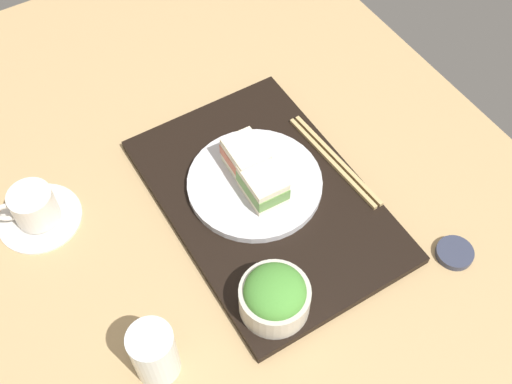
% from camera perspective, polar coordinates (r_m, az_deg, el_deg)
% --- Properties ---
extents(ground_plane, '(1.40, 1.00, 0.03)m').
position_cam_1_polar(ground_plane, '(1.04, -1.77, -2.67)').
color(ground_plane, tan).
extents(serving_tray, '(0.46, 0.31, 0.02)m').
position_cam_1_polar(serving_tray, '(1.03, 1.03, -0.82)').
color(serving_tray, black).
rests_on(serving_tray, ground_plane).
extents(sandwich_plate, '(0.22, 0.22, 0.01)m').
position_cam_1_polar(sandwich_plate, '(1.03, -0.12, 0.81)').
color(sandwich_plate, silver).
rests_on(sandwich_plate, serving_tray).
extents(sandwich_near, '(0.08, 0.06, 0.05)m').
position_cam_1_polar(sandwich_near, '(0.99, 0.71, 0.57)').
color(sandwich_near, '#EFE5C1').
rests_on(sandwich_near, sandwich_plate).
extents(sandwich_far, '(0.08, 0.06, 0.05)m').
position_cam_1_polar(sandwich_far, '(1.02, -0.92, 3.12)').
color(sandwich_far, '#EFE5C1').
rests_on(sandwich_far, sandwich_plate).
extents(salad_bowl, '(0.10, 0.10, 0.07)m').
position_cam_1_polar(salad_bowl, '(0.90, 1.70, -9.37)').
color(salad_bowl, beige).
rests_on(salad_bowl, serving_tray).
extents(chopsticks_pair, '(0.23, 0.03, 0.01)m').
position_cam_1_polar(chopsticks_pair, '(1.07, 7.23, 2.69)').
color(chopsticks_pair, tan).
rests_on(chopsticks_pair, serving_tray).
extents(coffee_cup, '(0.14, 0.14, 0.07)m').
position_cam_1_polar(coffee_cup, '(1.06, -19.40, -1.50)').
color(coffee_cup, silver).
rests_on(coffee_cup, ground_plane).
extents(drinking_glass, '(0.06, 0.06, 0.10)m').
position_cam_1_polar(drinking_glass, '(0.88, -9.21, -14.19)').
color(drinking_glass, silver).
rests_on(drinking_glass, ground_plane).
extents(small_sauce_dish, '(0.06, 0.06, 0.01)m').
position_cam_1_polar(small_sauce_dish, '(1.03, 17.54, -5.29)').
color(small_sauce_dish, '#33384C').
rests_on(small_sauce_dish, ground_plane).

